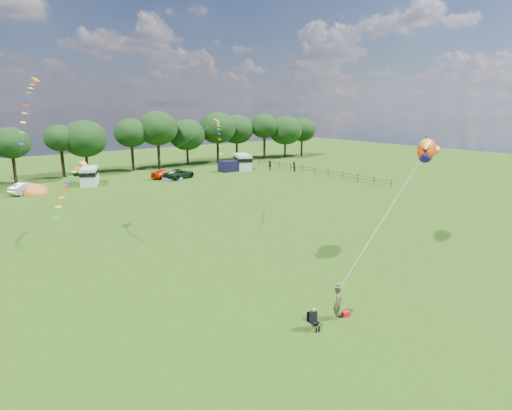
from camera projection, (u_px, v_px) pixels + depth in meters
ground_plane at (333, 289)px, 27.22m from camera, size 180.00×180.00×0.00m
tree_line at (108, 135)px, 71.12m from camera, size 102.98×10.98×10.27m
fence at (309, 169)px, 72.67m from camera, size 0.12×33.12×1.20m
car_b at (28, 188)px, 55.84m from camera, size 4.68×3.29×1.55m
car_c at (165, 174)px, 67.43m from camera, size 4.66×2.49×1.33m
car_d at (179, 174)px, 67.19m from camera, size 6.09×4.44×1.51m
campervan_c at (90, 175)px, 62.28m from camera, size 3.97×5.50×2.48m
campervan_d at (243, 161)px, 76.67m from camera, size 4.35×5.96×2.69m
tent_orange at (36, 194)px, 55.78m from camera, size 3.33×3.65×2.61m
tent_greyblue at (172, 179)px, 66.66m from camera, size 3.39×3.71×2.52m
awning_navy at (228, 166)px, 74.23m from camera, size 3.19×2.68×1.86m
kite_flyer at (338, 302)px, 23.31m from camera, size 0.81×0.76×1.86m
camp_chair at (313, 316)px, 22.19m from camera, size 0.54×0.54×1.22m
kite_bag at (346, 314)px, 23.67m from camera, size 0.45×0.35×0.29m
fish_kite at (426, 150)px, 32.61m from camera, size 4.23×2.94×2.25m
streamer_kite_a at (29, 99)px, 38.09m from camera, size 3.33×5.54×5.75m
streamer_kite_b at (72, 180)px, 35.92m from camera, size 4.28×4.58×3.79m
streamer_kite_c at (218, 130)px, 37.94m from camera, size 3.14×4.95×2.79m
walker_a at (294, 167)px, 74.08m from camera, size 0.94×0.74×1.69m
walker_b at (270, 165)px, 75.89m from camera, size 1.16×0.75×1.66m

